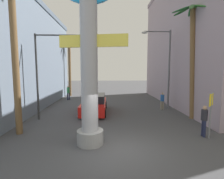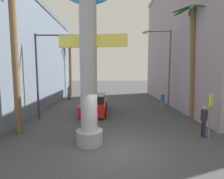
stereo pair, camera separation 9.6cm
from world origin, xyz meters
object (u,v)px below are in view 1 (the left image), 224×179
object	(u,v)px
neon_sign_pole	(89,47)
pedestrian_by_sign	(204,119)
traffic_light_mast	(55,61)
palm_tree_near_left	(14,32)
street_lamp	(165,62)
car_lead	(94,104)
palm_tree_far_left	(69,61)
palm_tree_near_right	(192,52)
pedestrian_far_left	(68,92)
pedestrian_mid_right	(162,100)
crossing_sign	(211,109)

from	to	relation	value
neon_sign_pole	pedestrian_by_sign	world-z (taller)	neon_sign_pole
traffic_light_mast	palm_tree_near_left	bearing A→B (deg)	-114.40
traffic_light_mast	street_lamp	bearing A→B (deg)	20.72
car_lead	palm_tree_near_left	world-z (taller)	palm_tree_near_left
traffic_light_mast	palm_tree_far_left	world-z (taller)	palm_tree_far_left
neon_sign_pole	traffic_light_mast	world-z (taller)	neon_sign_pole
palm_tree_near_right	pedestrian_by_sign	size ratio (longest dim) A/B	4.84
neon_sign_pole	pedestrian_far_left	size ratio (longest dim) A/B	5.83
traffic_light_mast	palm_tree_near_right	world-z (taller)	palm_tree_near_right
traffic_light_mast	palm_tree_near_right	xyz separation A→B (m)	(9.99, 0.07, 0.68)
car_lead	pedestrian_by_sign	distance (m)	8.55
pedestrian_mid_right	pedestrian_far_left	world-z (taller)	pedestrian_far_left
pedestrian_by_sign	pedestrian_far_left	xyz separation A→B (m)	(-9.97, 12.35, 0.01)
neon_sign_pole	pedestrian_mid_right	distance (m)	10.21
car_lead	palm_tree_far_left	xyz separation A→B (m)	(-4.13, 10.08, 4.22)
pedestrian_far_left	neon_sign_pole	bearing A→B (deg)	-73.60
neon_sign_pole	palm_tree_near_right	world-z (taller)	neon_sign_pole
car_lead	crossing_sign	bearing A→B (deg)	-42.46
palm_tree_near_left	traffic_light_mast	bearing A→B (deg)	65.60
pedestrian_mid_right	car_lead	bearing A→B (deg)	-171.82
car_lead	palm_tree_near_right	bearing A→B (deg)	-14.64
crossing_sign	pedestrian_far_left	size ratio (longest dim) A/B	1.39
street_lamp	pedestrian_by_sign	bearing A→B (deg)	-91.19
neon_sign_pole	car_lead	xyz separation A→B (m)	(-0.24, 6.51, -3.96)
traffic_light_mast	palm_tree_near_left	size ratio (longest dim) A/B	0.64
traffic_light_mast	pedestrian_far_left	world-z (taller)	traffic_light_mast
neon_sign_pole	crossing_sign	world-z (taller)	neon_sign_pole
neon_sign_pole	pedestrian_by_sign	bearing A→B (deg)	7.31
car_lead	palm_tree_near_left	bearing A→B (deg)	-128.62
street_lamp	palm_tree_near_left	bearing A→B (deg)	-148.57
pedestrian_mid_right	street_lamp	bearing A→B (deg)	60.98
crossing_sign	pedestrian_mid_right	bearing A→B (deg)	92.79
pedestrian_far_left	crossing_sign	bearing A→B (deg)	-51.14
pedestrian_mid_right	pedestrian_far_left	xyz separation A→B (m)	(-9.81, 5.73, 0.09)
crossing_sign	palm_tree_near_right	distance (m)	5.34
neon_sign_pole	palm_tree_far_left	bearing A→B (deg)	104.77
neon_sign_pole	pedestrian_by_sign	size ratio (longest dim) A/B	5.93
palm_tree_near_left	neon_sign_pole	bearing A→B (deg)	-20.58
neon_sign_pole	street_lamp	distance (m)	10.12
traffic_light_mast	pedestrian_far_left	xyz separation A→B (m)	(-1.01, 8.63, -3.28)
street_lamp	car_lead	world-z (taller)	street_lamp
traffic_light_mast	palm_tree_near_left	xyz separation A→B (m)	(-1.33, -2.93, 1.39)
crossing_sign	pedestrian_far_left	bearing A→B (deg)	128.86
street_lamp	pedestrian_by_sign	size ratio (longest dim) A/B	4.25
pedestrian_by_sign	car_lead	bearing A→B (deg)	137.94
car_lead	palm_tree_near_right	xyz separation A→B (m)	(7.38, -1.93, 4.24)
neon_sign_pole	palm_tree_far_left	xyz separation A→B (m)	(-4.37, 16.58, 0.27)
street_lamp	crossing_sign	xyz separation A→B (m)	(0.03, -7.41, -2.83)
crossing_sign	pedestrian_mid_right	distance (m)	6.90
car_lead	pedestrian_mid_right	world-z (taller)	pedestrian_mid_right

